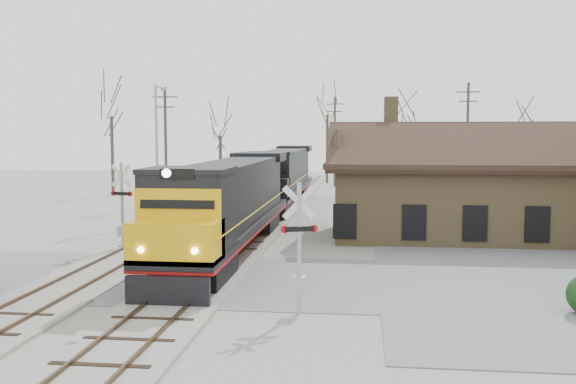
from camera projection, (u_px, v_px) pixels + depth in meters
name	position (u px, v px, depth m)	size (l,w,h in m)	color
ground	(201.00, 278.00, 25.63)	(140.00, 140.00, 0.00)	#9A958B
road	(201.00, 278.00, 25.63)	(60.00, 9.00, 0.03)	slate
track_main	(260.00, 224.00, 40.46)	(3.40, 90.00, 0.24)	#9A958B
track_siding	(191.00, 223.00, 40.98)	(3.40, 90.00, 0.24)	#9A958B
depot	(463.00, 194.00, 35.91)	(15.20, 9.31, 7.90)	olive
locomotive_lead	(228.00, 204.00, 30.60)	(3.08, 20.64, 4.58)	black
locomotive_trailing	(282.00, 175.00, 51.29)	(3.08, 20.64, 4.34)	black
crossbuck_near	(299.00, 253.00, 20.47)	(1.17, 0.47, 4.24)	#A5A8AD
crossbuck_far	(122.00, 210.00, 31.49)	(1.23, 0.39, 4.37)	#A5A8AD
streetlight_a	(157.00, 146.00, 41.12)	(0.25, 2.04, 8.86)	#A5A8AD
streetlight_b	(387.00, 149.00, 46.24)	(0.25, 2.04, 8.28)	#A5A8AD
streetlight_c	(394.00, 144.00, 59.71)	(0.25, 2.04, 8.57)	#A5A8AD
utility_pole_a	(166.00, 143.00, 51.61)	(2.00, 0.24, 9.47)	#382D23
utility_pole_b	(335.00, 140.00, 69.63)	(2.00, 0.24, 9.71)	#382D23
utility_pole_c	(467.00, 139.00, 55.49)	(2.00, 0.24, 10.12)	#382D23
tree_a	(111.00, 103.00, 59.30)	(4.89, 4.89, 11.99)	#382D23
tree_b	(220.00, 126.00, 63.04)	(3.71, 3.71, 9.10)	#382D23
tree_c	(327.00, 103.00, 73.58)	(5.28, 5.28, 12.93)	#382D23
tree_d	(408.00, 117.00, 62.85)	(4.22, 4.22, 10.35)	#382D23
tree_e	(524.00, 126.00, 60.42)	(3.72, 3.72, 9.12)	#382D23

